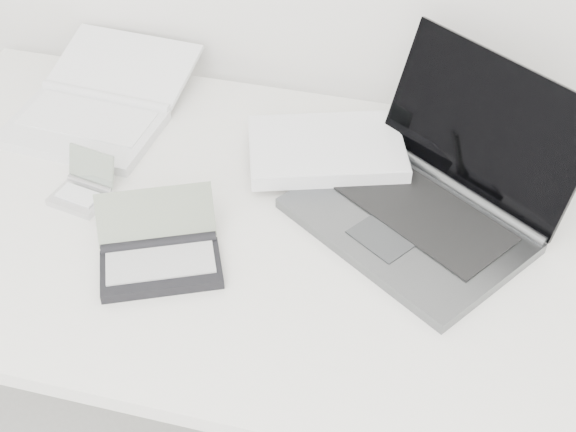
% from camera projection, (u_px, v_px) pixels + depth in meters
% --- Properties ---
extents(desk, '(1.60, 0.80, 0.73)m').
position_uv_depth(desk, '(310.00, 249.00, 1.39)').
color(desk, white).
rests_on(desk, ground).
extents(laptop_large, '(0.61, 0.50, 0.25)m').
position_uv_depth(laptop_large, '(393.00, 179.00, 1.39)').
color(laptop_large, '#585A5D').
rests_on(laptop_large, desk).
extents(netbook_open_white, '(0.31, 0.39, 0.07)m').
position_uv_depth(netbook_open_white, '(96.00, 109.00, 1.59)').
color(netbook_open_white, white).
rests_on(netbook_open_white, desk).
extents(pda_silver, '(0.11, 0.11, 0.08)m').
position_uv_depth(pda_silver, '(83.00, 189.00, 1.41)').
color(pda_silver, silver).
rests_on(pda_silver, desk).
extents(palmtop_charcoal, '(0.24, 0.23, 0.09)m').
position_uv_depth(palmtop_charcoal, '(160.00, 255.00, 1.29)').
color(palmtop_charcoal, black).
rests_on(palmtop_charcoal, desk).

